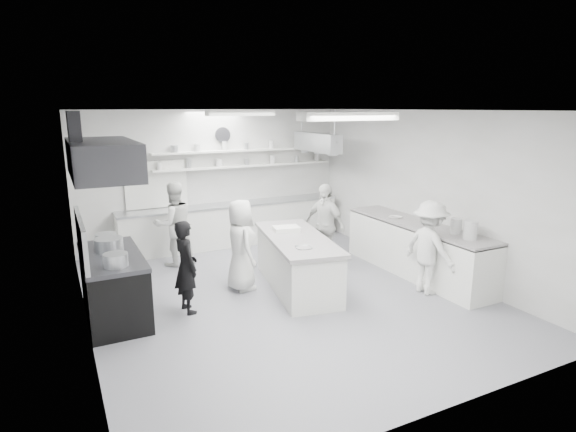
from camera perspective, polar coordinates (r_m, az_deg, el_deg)
name	(u,v)px	position (r m, az deg, el deg)	size (l,w,h in m)	color
floor	(284,295)	(7.98, -0.55, -9.53)	(6.00, 7.00, 0.02)	gray
ceiling	(283,110)	(7.37, -0.60, 12.72)	(6.00, 7.00, 0.02)	silver
wall_back	(215,178)	(10.74, -8.84, 4.56)	(6.00, 0.04, 3.00)	silver
wall_front	(445,274)	(4.75, 18.45, -6.67)	(6.00, 0.04, 3.00)	silver
wall_left	(79,227)	(6.80, -23.91, -1.28)	(0.04, 7.00, 3.00)	silver
wall_right	(427,192)	(9.23, 16.43, 2.82)	(0.04, 7.00, 3.00)	silver
stove	(114,287)	(7.51, -20.28, -8.07)	(0.80, 1.80, 0.90)	black
exhaust_hood	(102,159)	(7.08, -21.49, 6.46)	(0.85, 2.00, 0.50)	#333439
back_counter	(233,224)	(10.75, -6.63, -1.01)	(5.00, 0.60, 0.92)	silver
shelf_lower	(246,166)	(10.82, -5.12, 6.06)	(4.20, 0.26, 0.04)	silver
shelf_upper	(245,150)	(10.78, -5.16, 7.91)	(4.20, 0.26, 0.04)	silver
pass_through_window	(156,184)	(10.41, -15.63, 3.69)	(1.30, 0.04, 1.00)	black
wall_clock	(222,135)	(10.67, -7.91, 9.67)	(0.32, 0.32, 0.05)	white
right_counter	(416,250)	(9.08, 15.25, -3.95)	(0.74, 3.30, 0.94)	silver
pot_rack	(317,142)	(10.46, 3.53, 8.88)	(0.30, 1.60, 0.40)	#AEB1B5
light_fixture_front	(349,116)	(5.81, 7.40, 11.85)	(1.30, 0.25, 0.10)	silver
light_fixture_rear	(241,113)	(9.02, -5.74, 12.26)	(1.30, 0.25, 0.10)	silver
prep_island	(297,263)	(8.15, 1.08, -5.74)	(0.87, 2.33, 0.86)	silver
stove_pot	(109,246)	(7.49, -20.79, -3.44)	(0.41, 0.41, 0.25)	#AEB1B5
cook_stove	(186,267)	(7.28, -12.20, -6.01)	(0.52, 0.34, 1.42)	black
cook_back	(174,224)	(9.46, -13.57, -0.95)	(0.80, 0.63, 1.65)	silver
cook_island_left	(241,245)	(8.01, -5.72, -3.51)	(0.76, 0.50, 1.56)	silver
cook_island_right	(324,225)	(9.22, 4.42, -1.08)	(0.95, 0.40, 1.62)	silver
cook_right	(430,248)	(8.14, 16.71, -3.69)	(1.01, 0.58, 1.57)	silver
bowl_island_a	(304,249)	(7.39, 1.90, -3.98)	(0.26, 0.26, 0.06)	#AEB1B5
bowl_island_b	(273,229)	(8.55, -1.76, -1.63)	(0.19, 0.19, 0.06)	silver
bowl_right	(395,218)	(9.30, 12.83, -0.24)	(0.24, 0.24, 0.06)	silver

